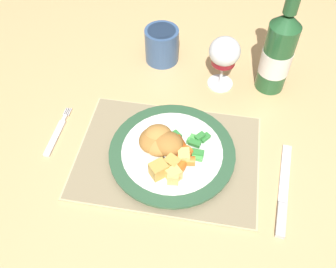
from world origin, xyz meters
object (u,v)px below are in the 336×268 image
(dinner_plate, at_px, (172,153))
(fork, at_px, (57,134))
(wine_glass, at_px, (224,54))
(bottle, at_px, (278,52))
(table_knife, at_px, (283,196))
(drinking_cup, at_px, (162,44))
(dining_table, at_px, (179,120))

(dinner_plate, relative_size, fork, 1.88)
(wine_glass, bearing_deg, bottle, 7.36)
(table_knife, distance_m, drinking_cup, 0.47)
(wine_glass, relative_size, bottle, 0.47)
(dinner_plate, bearing_deg, wine_glass, 71.53)
(fork, bearing_deg, drinking_cup, 58.04)
(table_knife, bearing_deg, dinner_plate, 166.68)
(wine_glass, bearing_deg, table_knife, -63.40)
(table_knife, relative_size, wine_glass, 1.59)
(table_knife, distance_m, wine_glass, 0.34)
(dinner_plate, bearing_deg, table_knife, -13.32)
(fork, bearing_deg, dining_table, 32.02)
(dining_table, distance_m, table_knife, 0.34)
(fork, height_order, wine_glass, wine_glass)
(fork, bearing_deg, wine_glass, 33.31)
(fork, relative_size, table_knife, 0.65)
(dinner_plate, distance_m, table_knife, 0.23)
(fork, relative_size, drinking_cup, 1.55)
(fork, xyz_separation_m, table_knife, (0.48, -0.07, 0.00))
(fork, distance_m, bottle, 0.52)
(dining_table, distance_m, fork, 0.31)
(dining_table, relative_size, dinner_plate, 5.19)
(wine_glass, distance_m, bottle, 0.12)
(dinner_plate, distance_m, bottle, 0.33)
(dinner_plate, relative_size, drinking_cup, 2.91)
(table_knife, relative_size, bottle, 0.75)
(drinking_cup, bearing_deg, dinner_plate, -75.88)
(bottle, height_order, drinking_cup, bottle)
(dining_table, relative_size, bottle, 4.75)
(dining_table, bearing_deg, fork, -147.98)
(table_knife, bearing_deg, dining_table, 136.11)
(drinking_cup, bearing_deg, fork, -121.96)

